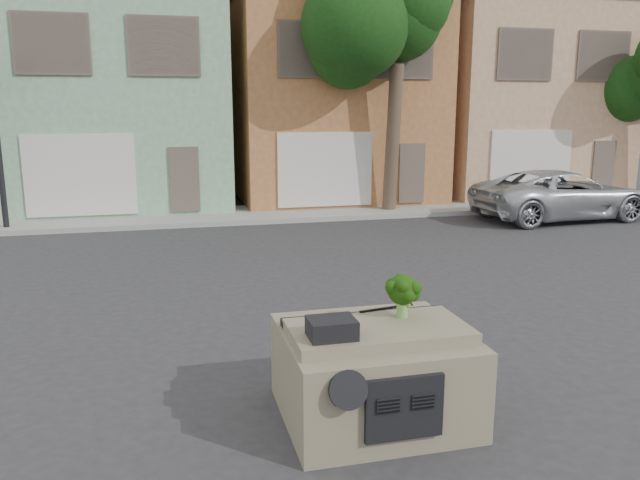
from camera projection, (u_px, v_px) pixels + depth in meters
name	position (u px, v px, depth m)	size (l,w,h in m)	color
ground_plane	(311.00, 327.00, 9.90)	(120.00, 120.00, 0.00)	#303033
sidewalk	(236.00, 215.00, 19.85)	(40.00, 3.00, 0.15)	gray
townhouse_mint	(121.00, 97.00, 22.04)	(7.20, 8.20, 7.55)	#82AD87
townhouse_tan	(325.00, 98.00, 23.83)	(7.20, 8.20, 7.55)	#A76A3D
townhouse_beige	(502.00, 99.00, 25.62)	(7.20, 8.20, 7.55)	tan
silver_pickup	(559.00, 219.00, 19.51)	(2.55, 5.53, 1.54)	#B9BEC2
tree_near	(394.00, 81.00, 19.51)	(4.40, 4.00, 8.50)	#14380F
car_dashboard	(373.00, 369.00, 6.94)	(2.00, 1.80, 1.12)	#776F56
instrument_hump	(332.00, 328.00, 6.33)	(0.48, 0.38, 0.20)	black
wiper_arm	(387.00, 308.00, 7.25)	(0.70, 0.03, 0.02)	black
broccoli	(403.00, 296.00, 6.92)	(0.41, 0.41, 0.50)	black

